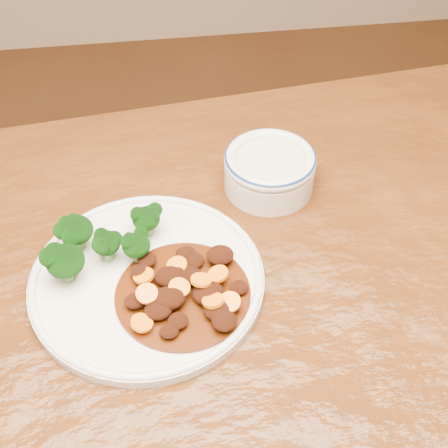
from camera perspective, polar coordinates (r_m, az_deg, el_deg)
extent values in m
cube|color=#4F260D|center=(0.74, -1.61, -10.67)|extent=(1.59, 1.06, 0.04)
cylinder|color=white|center=(0.77, -7.03, -5.15)|extent=(0.29, 0.29, 0.01)
torus|color=white|center=(0.76, -7.08, -4.85)|extent=(0.28, 0.28, 0.01)
cylinder|color=#5F924B|center=(0.77, -14.02, -4.43)|extent=(0.01, 0.01, 0.02)
ellipsoid|color=black|center=(0.76, -14.33, -3.30)|extent=(0.05, 0.05, 0.04)
cylinder|color=#5F924B|center=(0.78, -7.90, -2.94)|extent=(0.01, 0.01, 0.02)
ellipsoid|color=black|center=(0.76, -8.04, -1.96)|extent=(0.03, 0.03, 0.03)
cylinder|color=#5F924B|center=(0.81, -13.09, -1.61)|extent=(0.01, 0.01, 0.02)
ellipsoid|color=black|center=(0.79, -13.36, -0.53)|extent=(0.04, 0.04, 0.03)
cylinder|color=#5F924B|center=(0.78, -10.53, -2.70)|extent=(0.01, 0.01, 0.02)
ellipsoid|color=black|center=(0.77, -10.72, -1.73)|extent=(0.03, 0.03, 0.03)
cylinder|color=#5F924B|center=(0.81, -7.01, -0.50)|extent=(0.01, 0.01, 0.02)
ellipsoid|color=black|center=(0.79, -7.14, 0.49)|extent=(0.04, 0.04, 0.03)
cylinder|color=#451F07|center=(0.74, -3.78, -6.43)|extent=(0.16, 0.16, 0.00)
ellipsoid|color=black|center=(0.75, -5.04, -4.81)|extent=(0.04, 0.03, 0.02)
ellipsoid|color=black|center=(0.75, -7.65, -4.36)|extent=(0.02, 0.02, 0.01)
ellipsoid|color=black|center=(0.76, -7.09, -3.27)|extent=(0.02, 0.02, 0.01)
ellipsoid|color=black|center=(0.73, -1.42, -6.36)|extent=(0.04, 0.03, 0.02)
ellipsoid|color=black|center=(0.75, -3.99, -4.51)|extent=(0.02, 0.02, 0.01)
ellipsoid|color=black|center=(0.72, -0.03, -7.26)|extent=(0.02, 0.02, 0.01)
ellipsoid|color=black|center=(0.72, -5.08, -6.78)|extent=(0.04, 0.03, 0.02)
ellipsoid|color=black|center=(0.74, 1.40, -5.83)|extent=(0.02, 0.02, 0.01)
ellipsoid|color=black|center=(0.76, -2.77, -3.35)|extent=(0.02, 0.03, 0.01)
ellipsoid|color=black|center=(0.73, -7.05, -6.45)|extent=(0.02, 0.02, 0.01)
ellipsoid|color=black|center=(0.76, -0.37, -2.86)|extent=(0.03, 0.03, 0.02)
ellipsoid|color=black|center=(0.70, 0.01, -8.83)|extent=(0.03, 0.03, 0.01)
ellipsoid|color=black|center=(0.71, -0.57, -7.87)|extent=(0.03, 0.03, 0.02)
ellipsoid|color=black|center=(0.75, -3.07, -4.70)|extent=(0.03, 0.03, 0.01)
ellipsoid|color=black|center=(0.73, -8.11, -6.97)|extent=(0.03, 0.02, 0.01)
ellipsoid|color=black|center=(0.70, -5.05, -9.75)|extent=(0.02, 0.02, 0.01)
ellipsoid|color=black|center=(0.77, -3.48, -2.79)|extent=(0.03, 0.03, 0.01)
ellipsoid|color=black|center=(0.71, -4.22, -8.83)|extent=(0.02, 0.02, 0.01)
ellipsoid|color=black|center=(0.72, -6.01, -7.70)|extent=(0.03, 0.03, 0.02)
ellipsoid|color=black|center=(0.76, -4.52, -4.02)|extent=(0.02, 0.02, 0.01)
ellipsoid|color=black|center=(0.72, 0.39, -7.44)|extent=(0.03, 0.03, 0.01)
cylinder|color=orange|center=(0.73, -0.55, -4.60)|extent=(0.03, 0.04, 0.01)
cylinder|color=orange|center=(0.72, -7.07, -6.34)|extent=(0.03, 0.03, 0.01)
cylinder|color=orange|center=(0.71, -1.01, -7.02)|extent=(0.03, 0.03, 0.01)
cylinder|color=orange|center=(0.75, -7.35, -4.73)|extent=(0.04, 0.04, 0.01)
cylinder|color=orange|center=(0.71, 0.54, -7.15)|extent=(0.03, 0.03, 0.01)
cylinder|color=orange|center=(0.75, -4.32, -3.80)|extent=(0.03, 0.03, 0.01)
cylinder|color=orange|center=(0.71, -7.53, -8.96)|extent=(0.03, 0.03, 0.01)
cylinder|color=orange|center=(0.73, -2.09, -5.14)|extent=(0.04, 0.03, 0.01)
cylinder|color=orange|center=(0.72, -4.11, -5.83)|extent=(0.03, 0.03, 0.01)
cylinder|color=silver|center=(0.88, 4.14, 4.47)|extent=(0.13, 0.13, 0.04)
cylinder|color=beige|center=(0.86, 4.23, 5.69)|extent=(0.10, 0.10, 0.01)
torus|color=silver|center=(0.86, 4.24, 5.90)|extent=(0.13, 0.13, 0.02)
torus|color=navy|center=(0.86, 4.26, 6.12)|extent=(0.13, 0.13, 0.01)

